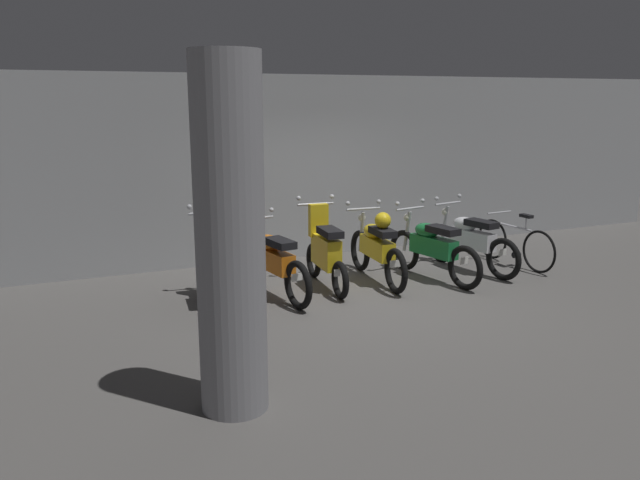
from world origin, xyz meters
name	(u,v)px	position (x,y,z in m)	size (l,w,h in m)	color
ground_plane	(370,295)	(0.00, 0.00, 0.00)	(80.00, 80.00, 0.00)	#565451
back_wall	(301,167)	(0.00, 2.60, 1.54)	(16.00, 0.30, 3.08)	#9EA0A3
motorbike_slot_0	(215,265)	(-2.07, 0.51, 0.53)	(0.59, 1.68, 1.29)	black
motorbike_slot_1	(273,261)	(-1.25, 0.52, 0.49)	(0.58, 1.94, 1.15)	black
motorbike_slot_2	(325,251)	(-0.41, 0.63, 0.53)	(0.59, 1.68, 1.29)	black
motorbike_slot_3	(377,247)	(0.42, 0.60, 0.53)	(0.59, 1.95, 1.15)	black
motorbike_slot_4	(432,247)	(1.24, 0.37, 0.49)	(0.62, 1.93, 1.15)	black
motorbike_slot_5	(470,240)	(2.07, 0.55, 0.49)	(0.62, 1.93, 1.15)	black
bicycle	(515,244)	(2.94, 0.51, 0.36)	(0.50, 1.73, 0.89)	black
support_pillar	(230,239)	(-2.64, -2.44, 1.54)	(0.59, 0.59, 3.08)	gray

